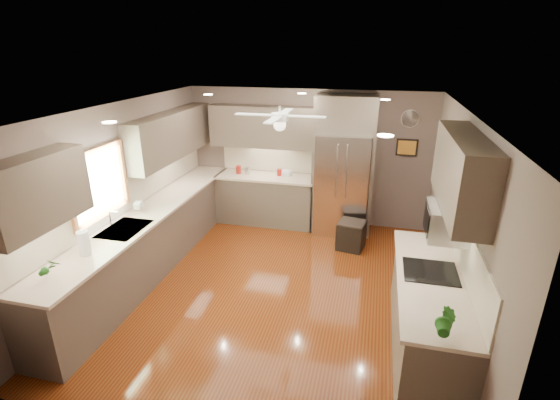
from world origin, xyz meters
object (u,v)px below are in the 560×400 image
at_px(potted_plant_left, 48,267).
at_px(potted_plant_right, 446,322).
at_px(canister_a, 238,170).
at_px(stool, 351,235).
at_px(paper_towel, 84,244).
at_px(microwave, 447,222).
at_px(soap_bottle, 139,205).
at_px(bowl, 286,175).
at_px(refrigerator, 343,168).
at_px(canister_d, 279,173).
at_px(canister_b, 248,171).

height_order(potted_plant_left, potted_plant_right, potted_plant_right).
distance_m(canister_a, stool, 2.45).
distance_m(stool, paper_towel, 4.06).
bearing_deg(potted_plant_right, paper_towel, 171.99).
relative_size(potted_plant_left, microwave, 0.50).
distance_m(soap_bottle, paper_towel, 1.32).
bearing_deg(bowl, refrigerator, -4.09).
bearing_deg(bowl, potted_plant_left, -111.91).
bearing_deg(refrigerator, microwave, -63.91).
bearing_deg(soap_bottle, potted_plant_right, -25.14).
distance_m(canister_d, soap_bottle, 2.68).
xyz_separation_m(soap_bottle, refrigerator, (2.76, 2.07, 0.14)).
relative_size(canister_d, refrigerator, 0.05).
relative_size(potted_plant_left, stool, 0.56).
xyz_separation_m(potted_plant_right, microwave, (0.11, 1.23, 0.38)).
bearing_deg(refrigerator, paper_towel, -128.02).
relative_size(canister_b, potted_plant_left, 0.53).
relative_size(potted_plant_left, bowl, 1.28).
relative_size(canister_d, potted_plant_left, 0.48).
bearing_deg(canister_d, potted_plant_right, -59.26).
bearing_deg(refrigerator, bowl, 175.91).
distance_m(canister_b, potted_plant_left, 4.05).
xyz_separation_m(stool, paper_towel, (-2.90, -2.72, 0.84)).
distance_m(canister_d, paper_towel, 3.78).
relative_size(potted_plant_left, refrigerator, 0.11).
height_order(refrigerator, microwave, refrigerator).
bearing_deg(canister_b, bowl, 4.03).
relative_size(potted_plant_right, paper_towel, 0.95).
relative_size(potted_plant_right, refrigerator, 0.13).
height_order(canister_a, microwave, microwave).
xyz_separation_m(canister_b, refrigerator, (1.78, -0.02, 0.18)).
xyz_separation_m(soap_bottle, potted_plant_right, (3.97, -1.86, 0.05)).
relative_size(canister_d, soap_bottle, 0.62).
distance_m(potted_plant_right, paper_towel, 3.90).
xyz_separation_m(canister_a, canister_b, (0.18, -0.01, -0.01)).
relative_size(canister_a, microwave, 0.27).
bearing_deg(bowl, canister_a, -177.19).
bearing_deg(potted_plant_right, refrigerator, 107.12).
bearing_deg(refrigerator, canister_b, 179.25).
bearing_deg(microwave, canister_b, 138.69).
bearing_deg(stool, microwave, -62.08).
distance_m(potted_plant_right, stool, 3.51).
bearing_deg(canister_a, canister_b, -2.13).
relative_size(canister_b, refrigerator, 0.06).
relative_size(canister_d, stool, 0.27).
xyz_separation_m(canister_a, microwave, (3.29, -2.74, 0.46)).
bearing_deg(canister_d, stool, -28.17).
height_order(bowl, stool, bowl).
height_order(canister_a, canister_b, canister_a).
bearing_deg(potted_plant_right, microwave, 84.71).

